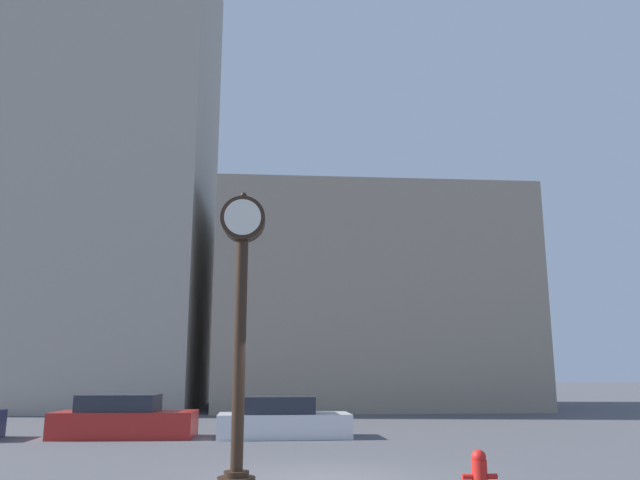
{
  "coord_description": "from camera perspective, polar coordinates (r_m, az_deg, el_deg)",
  "views": [
    {
      "loc": [
        -0.9,
        -11.8,
        1.96
      ],
      "look_at": [
        0.84,
        10.8,
        6.75
      ],
      "focal_mm": 35.0,
      "sensor_mm": 36.0,
      "label": 1
    }
  ],
  "objects": [
    {
      "name": "building_tall_tower",
      "position": [
        39.25,
        -19.63,
        7.09
      ],
      "size": [
        12.86,
        12.0,
        28.56
      ],
      "color": "#ADA393",
      "rests_on": "ground_plane"
    },
    {
      "name": "building_storefront_row",
      "position": [
        36.41,
        4.22,
        -5.87
      ],
      "size": [
        16.5,
        12.0,
        11.56
      ],
      "color": "gray",
      "rests_on": "ground_plane"
    },
    {
      "name": "street_clock",
      "position": [
        11.91,
        -7.24,
        -5.28
      ],
      "size": [
        0.86,
        0.68,
        5.39
      ],
      "color": "black",
      "rests_on": "ground_plane"
    },
    {
      "name": "car_red",
      "position": [
        20.51,
        -17.5,
        -15.37
      ],
      "size": [
        4.2,
        1.81,
        1.27
      ],
      "rotation": [
        0.0,
        0.0,
        -0.02
      ],
      "color": "red",
      "rests_on": "ground_plane"
    },
    {
      "name": "car_white",
      "position": [
        19.77,
        -3.45,
        -16.11
      ],
      "size": [
        4.03,
        1.8,
        1.22
      ],
      "rotation": [
        0.0,
        0.0,
        0.02
      ],
      "color": "silver",
      "rests_on": "ground_plane"
    },
    {
      "name": "fire_hydrant_near",
      "position": [
        10.98,
        14.38,
        -19.92
      ],
      "size": [
        0.57,
        0.25,
        0.73
      ],
      "color": "red",
      "rests_on": "ground_plane"
    }
  ]
}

